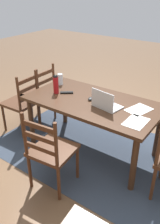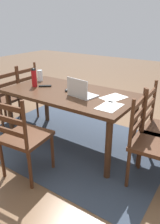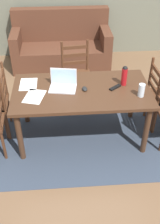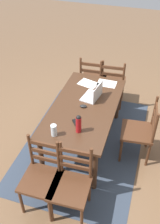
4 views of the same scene
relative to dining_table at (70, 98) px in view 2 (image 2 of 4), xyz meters
The scene contains 14 objects.
ground_plane 0.65m from the dining_table, ahead, with size 14.00×14.00×0.00m, color brown.
area_rug 0.64m from the dining_table, ahead, with size 2.54×1.74×0.01m, color #333D4C.
dining_table is the anchor object (origin of this frame).
chair_right_far 1.15m from the dining_table, ahead, with size 0.46×0.46×0.95m.
chair_left_far 1.16m from the dining_table, behind, with size 0.47×0.47×0.95m.
chair_right_near 1.16m from the dining_table, ahead, with size 0.45×0.45×0.95m.
chair_far_head 0.84m from the dining_table, 90.30° to the left, with size 0.48×0.48×0.95m.
laptop 0.27m from the dining_table, 160.79° to the left, with size 0.35×0.27×0.23m.
water_bottle 0.58m from the dining_table, ahead, with size 0.07×0.07×0.26m.
drinking_glass 0.73m from the dining_table, 15.27° to the right, with size 0.07×0.07×0.16m, color silver.
computer_mouse 0.11m from the dining_table, 11.05° to the right, with size 0.06×0.10×0.03m, color black.
tv_remote 0.42m from the dining_table, ahead, with size 0.04×0.17×0.02m, color black.
paper_stack_left 0.68m from the dining_table, 165.13° to the left, with size 0.21×0.30×0.00m, color white.
paper_stack_right 0.58m from the dining_table, 169.22° to the right, with size 0.21×0.30×0.00m, color white.
Camera 2 is at (-1.61, 2.13, 1.59)m, focal length 35.38 mm.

